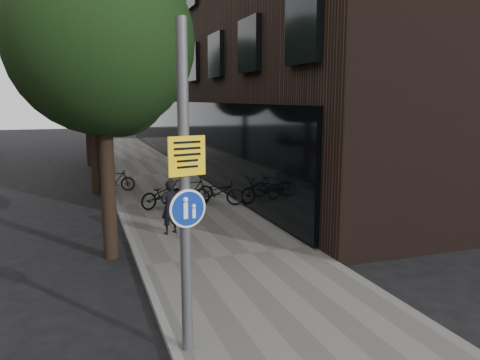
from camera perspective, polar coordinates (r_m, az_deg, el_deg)
name	(u,v)px	position (r m, az deg, el deg)	size (l,w,h in m)	color
ground	(277,320)	(8.91, 4.51, -16.62)	(120.00, 120.00, 0.00)	black
sidewalk	(178,202)	(18.06, -7.58, -2.71)	(4.50, 60.00, 0.12)	#64615C
curb_edge	(117,207)	(17.77, -14.71, -3.15)	(0.15, 60.00, 0.13)	slate
building_right_dark_brick	(263,20)	(31.95, 2.78, 18.93)	(12.00, 40.00, 18.00)	black
street_tree_near	(104,50)	(12.00, -16.24, 14.94)	(4.40, 4.40, 7.50)	black
street_tree_mid	(92,70)	(20.47, -17.59, 12.63)	(5.00, 5.00, 7.80)	black
street_tree_far	(87,79)	(29.46, -18.17, 11.63)	(5.00, 5.00, 7.80)	black
signpost	(185,191)	(6.92, -6.76, -1.34)	(0.57, 0.17, 4.98)	#595B5E
pedestrian	(170,207)	(13.58, -8.59, -3.29)	(0.57, 0.37, 1.56)	black
parked_bike_facade_near	(218,192)	(17.08, -2.69, -1.47)	(0.65, 1.87, 0.98)	black
parked_bike_facade_far	(193,190)	(17.57, -5.72, -1.24)	(0.45, 1.59, 0.96)	black
parked_bike_curb_near	(163,194)	(16.96, -9.36, -1.70)	(0.64, 1.85, 0.97)	black
parked_bike_curb_far	(116,180)	(20.37, -14.85, -0.01)	(0.44, 1.55, 0.93)	black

